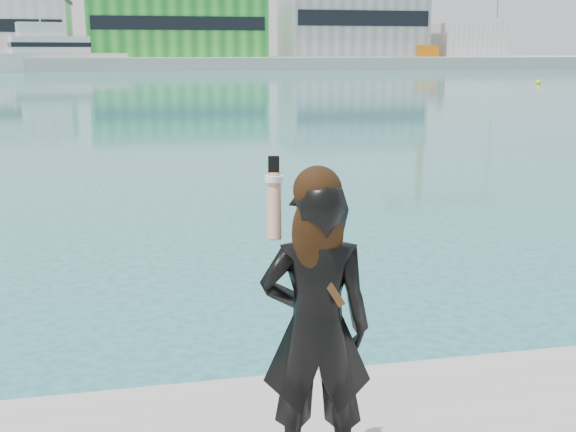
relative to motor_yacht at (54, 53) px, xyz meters
name	(u,v)px	position (x,y,z in m)	size (l,w,h in m)	color
far_quay	(131,63)	(11.60, 16.05, -1.66)	(320.00, 40.00, 2.00)	#9E9E99
warehouse_green	(176,26)	(19.60, 14.03, 4.60)	(30.60, 16.36, 10.50)	#22882F
warehouse_grey_right	(351,22)	(51.60, 14.03, 5.60)	(25.50, 15.35, 12.50)	gray
ancillary_shed	(466,40)	(73.60, 12.05, 2.34)	(12.00, 10.00, 6.00)	silver
flagpole_right	(263,30)	(33.70, 7.05, 3.87)	(1.28, 0.16, 8.00)	silver
motor_yacht	(54,53)	(0.00, 0.00, 0.00)	(21.06, 10.56, 9.47)	silver
buoy_near	(538,84)	(48.82, -55.06, -2.66)	(0.50, 0.50, 0.50)	#F9F70D
woman	(316,321)	(11.82, -114.16, -0.99)	(0.66, 0.50, 1.73)	black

